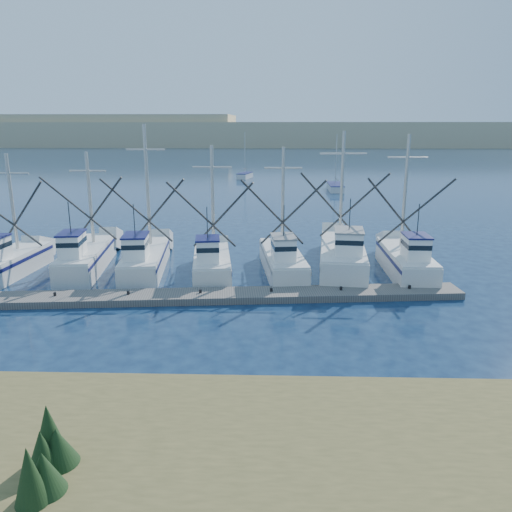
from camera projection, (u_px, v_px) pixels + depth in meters
The scene contains 7 objects.
ground at pixel (330, 355), 21.37m from camera, with size 500.00×500.00×0.00m, color #0C1B37.
shore_bank at pixel (38, 510), 11.75m from camera, with size 40.00×10.00×1.60m, color #4C422D.
floating_dock at pixel (200, 296), 28.05m from camera, with size 29.73×1.98×0.40m, color #67625C.
dune_ridge at pixel (278, 134), 222.85m from camera, with size 360.00×60.00×10.00m, color tan.
trawler_fleet at pixel (227, 259), 32.81m from camera, with size 28.55×9.60×9.57m.
sailboat_near at pixel (335, 187), 73.27m from camera, with size 2.05×6.58×8.10m.
sailboat_far at pixel (245, 175), 89.47m from camera, with size 2.77×5.02×8.10m.
Camera 1 is at (-2.55, -19.64, 9.63)m, focal length 35.00 mm.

